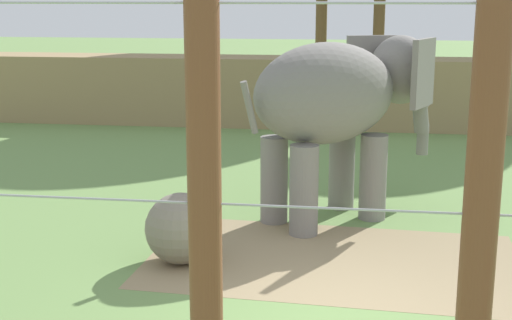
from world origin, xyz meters
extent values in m
cube|color=#937F5B|center=(-0.21, 2.19, 0.00)|extent=(5.69, 3.62, 0.01)
cube|color=#997F56|center=(0.00, 13.79, 1.04)|extent=(36.00, 1.80, 2.08)
cylinder|color=gray|center=(-0.16, 5.02, 0.76)|extent=(0.48, 0.48, 1.52)
cylinder|color=gray|center=(0.40, 4.40, 0.76)|extent=(0.48, 0.48, 1.52)
cylinder|color=gray|center=(-1.31, 3.96, 0.76)|extent=(0.48, 0.48, 1.52)
cylinder|color=gray|center=(-0.74, 3.35, 0.76)|extent=(0.48, 0.48, 1.52)
ellipsoid|color=gray|center=(-0.45, 4.18, 2.26)|extent=(3.11, 3.04, 1.74)
ellipsoid|color=gray|center=(0.85, 5.38, 2.57)|extent=(1.60, 1.61, 1.26)
cube|color=gray|center=(0.33, 5.79, 2.57)|extent=(0.97, 0.40, 1.20)
cube|color=gray|center=(1.22, 4.83, 2.57)|extent=(0.47, 0.95, 1.20)
cylinder|color=gray|center=(1.20, 5.70, 2.12)|extent=(0.63, 0.62, 0.68)
cylinder|color=gray|center=(1.29, 5.79, 1.64)|extent=(0.48, 0.47, 0.64)
cylinder|color=gray|center=(1.36, 5.85, 1.19)|extent=(0.31, 0.31, 0.60)
cylinder|color=gray|center=(-1.61, 3.11, 2.16)|extent=(0.32, 0.30, 0.87)
sphere|color=gray|center=(-2.44, 1.78, 0.53)|extent=(1.07, 1.07, 1.07)
cylinder|color=brown|center=(-1.09, -2.71, 1.99)|extent=(0.27, 0.27, 3.99)
cylinder|color=brown|center=(1.03, -2.71, 1.99)|extent=(0.27, 0.27, 3.99)
cylinder|color=#B7B7BC|center=(0.00, -2.71, 2.27)|extent=(8.48, 0.02, 0.02)
cylinder|color=#B7B7BC|center=(0.00, -2.71, 3.83)|extent=(8.48, 0.02, 0.02)
cylinder|color=brown|center=(-1.40, 20.34, 3.19)|extent=(0.44, 0.44, 6.38)
cylinder|color=brown|center=(0.81, 20.22, 3.11)|extent=(0.44, 0.44, 6.21)
camera|label=1|loc=(0.09, -8.06, 3.87)|focal=50.29mm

